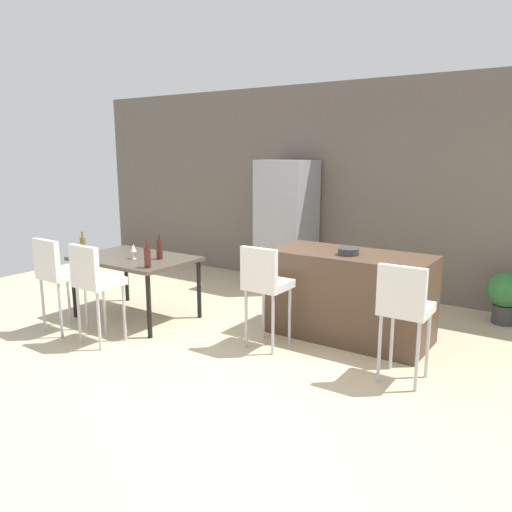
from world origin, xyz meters
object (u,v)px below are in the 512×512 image
(bar_chair_middle, at_px, (404,305))
(potted_plant, at_px, (505,294))
(kitchen_island, at_px, (349,295))
(wine_bottle_right, at_px, (83,247))
(refrigerator, at_px, (287,225))
(dining_table, at_px, (135,262))
(dining_chair_far, at_px, (94,278))
(dining_chair_near, at_px, (57,270))
(wine_glass_far, at_px, (133,248))
(bar_chair_left, at_px, (265,281))
(fruit_bowl, at_px, (348,252))
(wine_bottle_middle, at_px, (147,257))
(wine_bottle_left, at_px, (159,249))

(bar_chair_middle, xyz_separation_m, potted_plant, (0.49, 2.16, -0.34))
(kitchen_island, relative_size, potted_plant, 2.78)
(wine_bottle_right, distance_m, refrigerator, 2.86)
(dining_table, xyz_separation_m, dining_chair_far, (0.31, -0.83, 0.02))
(dining_table, height_order, dining_chair_near, dining_chair_near)
(dining_table, bearing_deg, refrigerator, 71.10)
(refrigerator, bearing_deg, wine_glass_far, -106.75)
(dining_chair_near, bearing_deg, bar_chair_left, 22.55)
(dining_table, height_order, refrigerator, refrigerator)
(refrigerator, xyz_separation_m, potted_plant, (2.92, -0.01, -0.56))
(kitchen_island, bearing_deg, dining_table, -161.04)
(dining_table, xyz_separation_m, fruit_bowl, (2.39, 0.70, 0.28))
(wine_bottle_right, relative_size, wine_bottle_middle, 0.99)
(bar_chair_left, bearing_deg, fruit_bowl, 47.96)
(wine_glass_far, height_order, potted_plant, wine_glass_far)
(refrigerator, distance_m, fruit_bowl, 2.22)
(dining_table, xyz_separation_m, dining_chair_near, (-0.31, -0.83, 0.02))
(wine_bottle_left, bearing_deg, potted_plant, 32.45)
(dining_table, relative_size, wine_bottle_left, 4.89)
(kitchen_island, bearing_deg, dining_chair_near, -148.50)
(dining_chair_near, relative_size, refrigerator, 0.57)
(kitchen_island, height_order, bar_chair_left, bar_chair_left)
(dining_chair_far, bearing_deg, refrigerator, 81.59)
(dining_chair_near, xyz_separation_m, wine_bottle_right, (-0.14, 0.46, 0.17))
(dining_table, height_order, wine_bottle_left, wine_bottle_left)
(dining_chair_far, xyz_separation_m, wine_bottle_right, (-0.77, 0.46, 0.17))
(wine_bottle_right, bearing_deg, bar_chair_middle, 6.47)
(dining_table, distance_m, wine_bottle_middle, 0.65)
(kitchen_island, bearing_deg, wine_bottle_left, -160.12)
(wine_bottle_left, distance_m, wine_glass_far, 0.30)
(wine_bottle_right, relative_size, fruit_bowl, 1.45)
(kitchen_island, xyz_separation_m, bar_chair_middle, (0.82, -0.77, 0.24))
(bar_chair_left, relative_size, wine_bottle_right, 3.39)
(bar_chair_middle, xyz_separation_m, wine_glass_far, (-3.12, -0.12, 0.17))
(bar_chair_middle, relative_size, wine_bottle_left, 3.72)
(bar_chair_middle, height_order, wine_bottle_left, bar_chair_middle)
(bar_chair_middle, bearing_deg, potted_plant, 77.25)
(potted_plant, bearing_deg, wine_bottle_left, -147.55)
(dining_chair_far, height_order, wine_glass_far, dining_chair_far)
(dining_chair_near, height_order, wine_glass_far, dining_chair_near)
(bar_chair_left, xyz_separation_m, potted_plant, (1.88, 2.16, -0.34))
(bar_chair_middle, bearing_deg, bar_chair_left, -180.00)
(wine_bottle_right, xyz_separation_m, refrigerator, (1.22, 2.58, 0.06))
(dining_table, distance_m, dining_chair_far, 0.88)
(fruit_bowl, bearing_deg, wine_bottle_middle, -151.22)
(dining_chair_near, bearing_deg, refrigerator, 70.62)
(dining_chair_near, height_order, wine_bottle_left, dining_chair_near)
(wine_bottle_middle, xyz_separation_m, refrigerator, (0.22, 2.53, 0.06))
(potted_plant, bearing_deg, dining_chair_far, -138.01)
(kitchen_island, bearing_deg, wine_glass_far, -158.83)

